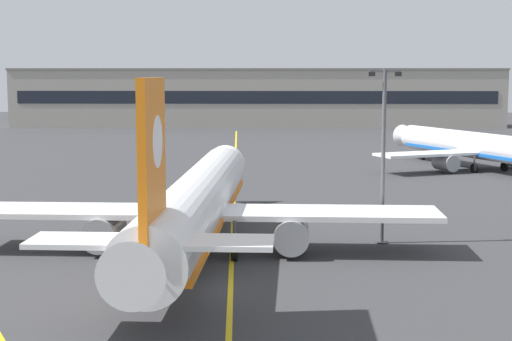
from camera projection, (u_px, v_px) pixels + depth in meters
ground_plane at (203, 290)px, 42.38m from camera, size 400.00×400.00×0.00m
taxiway_centreline at (234, 201)px, 72.13m from camera, size 9.27×179.79×0.01m
airliner_foreground at (197, 203)px, 50.77m from camera, size 32.11×41.47×11.65m
airliner_background at (482, 147)px, 94.78m from camera, size 27.03×33.95×10.06m
apron_lamp_post at (383, 153)px, 53.53m from camera, size 2.24×0.90×12.15m
safety_cone_by_nose_gear at (232, 208)px, 66.96m from camera, size 0.44×0.44×0.55m
terminal_building at (256, 97)px, 175.23m from camera, size 110.42×12.40×13.11m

